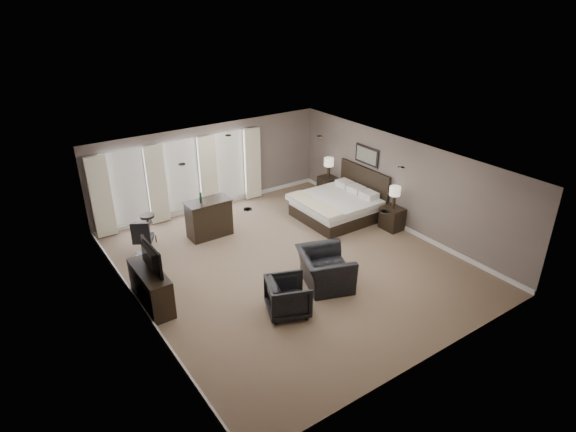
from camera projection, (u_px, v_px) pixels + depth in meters
room at (291, 216)px, 11.48m from camera, size 7.60×8.60×2.64m
window_bay at (183, 178)px, 14.07m from camera, size 5.25×0.20×2.30m
bed at (336, 197)px, 14.09m from camera, size 2.17×2.07×1.38m
nightstand_near at (392, 218)px, 13.63m from camera, size 0.49×0.60×0.65m
nightstand_far at (328, 187)px, 15.78m from camera, size 0.49×0.60×0.65m
lamp_near at (394, 197)px, 13.35m from camera, size 0.31×0.31×0.64m
lamp_far at (329, 168)px, 15.50m from camera, size 0.32×0.32×0.65m
wall_art at (367, 155)px, 14.21m from camera, size 0.04×0.96×0.56m
dresser at (151, 288)px, 10.29m from camera, size 0.48×1.49×0.86m
tv at (148, 268)px, 10.08m from camera, size 0.61×1.05×0.14m
armchair_near at (325, 264)px, 10.95m from camera, size 1.21×1.48×1.11m
armchair_far at (288, 295)px, 10.04m from camera, size 1.05×1.08×0.88m
bar_counter at (209, 218)px, 13.16m from camera, size 1.21×0.63×1.06m
bar_stool_left at (149, 228)px, 12.89m from camera, size 0.39×0.39×0.80m
bar_stool_right at (214, 219)px, 13.43m from camera, size 0.48×0.48×0.79m
desk_chair at (143, 237)px, 12.17m from camera, size 0.72×0.72×1.04m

